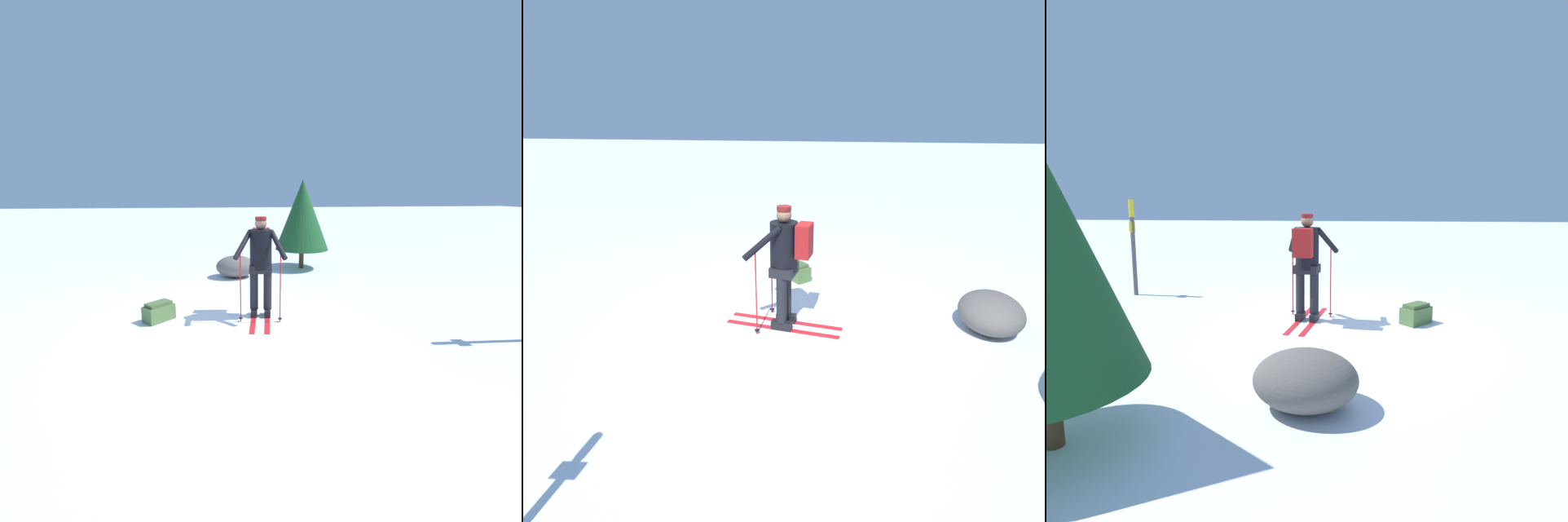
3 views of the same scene
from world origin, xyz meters
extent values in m
plane|color=white|center=(0.00, 0.00, 0.00)|extent=(80.00, 80.00, 0.00)
cube|color=red|center=(-0.76, -0.01, 0.01)|extent=(0.33, 1.71, 0.01)
cube|color=black|center=(-0.76, -0.01, 0.07)|extent=(0.15, 0.31, 0.12)
cylinder|color=black|center=(-0.76, -0.01, 0.51)|extent=(0.15, 0.15, 0.76)
cube|color=red|center=(-0.52, -0.05, 0.01)|extent=(0.33, 1.71, 0.01)
cube|color=black|center=(-0.52, -0.05, 0.07)|extent=(0.15, 0.31, 0.12)
cylinder|color=black|center=(-0.52, -0.05, 0.51)|extent=(0.15, 0.15, 0.76)
cube|color=black|center=(-0.64, -0.03, 0.89)|extent=(0.44, 0.38, 0.14)
cylinder|color=black|center=(-0.64, -0.03, 1.24)|extent=(0.39, 0.39, 0.69)
sphere|color=#8C664C|center=(-0.64, -0.03, 1.69)|extent=(0.21, 0.21, 0.21)
cylinder|color=maroon|center=(-0.64, -0.03, 1.78)|extent=(0.20, 0.20, 0.06)
cube|color=maroon|center=(-0.68, -0.32, 1.36)|extent=(0.33, 0.23, 0.46)
cylinder|color=red|center=(-0.94, 0.31, 0.64)|extent=(0.02, 0.02, 1.28)
cylinder|color=black|center=(-0.94, 0.31, 0.06)|extent=(0.07, 0.07, 0.01)
cylinder|color=black|center=(-0.91, 0.23, 1.36)|extent=(0.27, 0.55, 0.47)
cylinder|color=red|center=(-0.26, 0.22, 0.64)|extent=(0.02, 0.02, 1.28)
cylinder|color=black|center=(-0.26, 0.22, 0.06)|extent=(0.07, 0.07, 0.01)
cylinder|color=black|center=(-0.32, 0.14, 1.36)|extent=(0.39, 0.50, 0.47)
cube|color=#4C6B38|center=(1.18, 0.00, 0.14)|extent=(0.57, 0.57, 0.28)
cube|color=#415B2F|center=(1.18, 0.00, 0.31)|extent=(0.47, 0.47, 0.06)
ellipsoid|color=#5B5651|center=(-0.32, -3.00, 0.29)|extent=(1.04, 0.88, 0.57)
camera|label=1|loc=(0.06, 6.01, 2.27)|focal=24.00mm
camera|label=2|loc=(-5.96, -0.85, 3.00)|focal=28.00mm
camera|label=3|loc=(0.12, -6.73, 1.98)|focal=28.00mm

